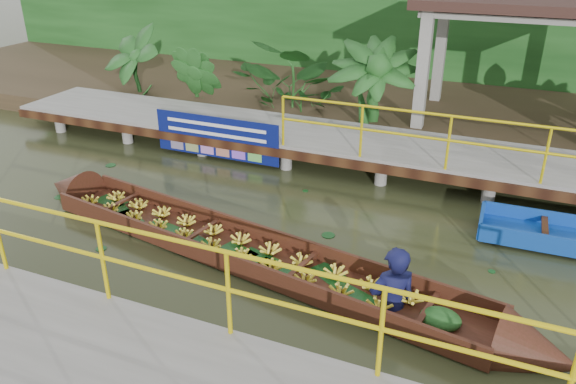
% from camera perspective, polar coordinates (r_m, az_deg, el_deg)
% --- Properties ---
extents(ground, '(80.00, 80.00, 0.00)m').
position_cam_1_polar(ground, '(9.10, -1.05, -4.70)').
color(ground, '#292F17').
rests_on(ground, ground).
extents(land_strip, '(30.00, 8.00, 0.45)m').
position_cam_1_polar(land_strip, '(15.65, 10.23, 8.91)').
color(land_strip, '#332919').
rests_on(land_strip, ground).
extents(far_dock, '(16.00, 2.06, 1.66)m').
position_cam_1_polar(far_dock, '(11.81, 5.77, 5.04)').
color(far_dock, slate).
rests_on(far_dock, ground).
extents(pavilion, '(4.40, 3.00, 3.00)m').
position_cam_1_polar(pavilion, '(13.60, 22.72, 16.19)').
color(pavilion, slate).
rests_on(pavilion, ground).
extents(foliage_backdrop, '(30.00, 0.80, 4.00)m').
position_cam_1_polar(foliage_backdrop, '(17.67, 12.67, 16.49)').
color(foliage_backdrop, '#143D13').
rests_on(foliage_backdrop, ground).
extents(vendor_boat, '(9.21, 2.47, 2.15)m').
position_cam_1_polar(vendor_boat, '(8.23, -1.95, -6.12)').
color(vendor_boat, '#351C0E').
rests_on(vendor_boat, ground).
extents(blue_banner, '(2.87, 0.04, 0.90)m').
position_cam_1_polar(blue_banner, '(11.92, -7.29, 5.56)').
color(blue_banner, '#0B1359').
rests_on(blue_banner, ground).
extents(tropical_plants, '(14.36, 1.36, 1.70)m').
position_cam_1_polar(tropical_plants, '(13.34, 7.60, 11.03)').
color(tropical_plants, '#143D13').
rests_on(tropical_plants, ground).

